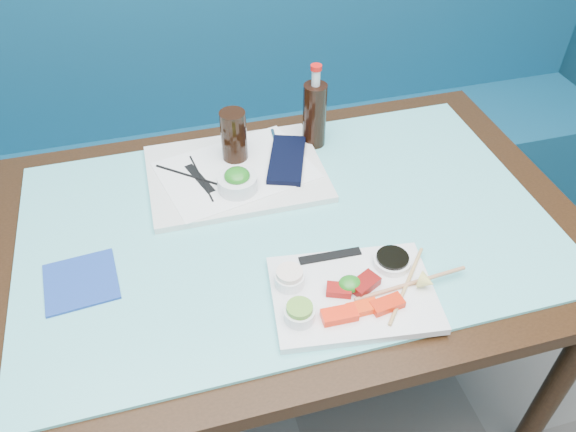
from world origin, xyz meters
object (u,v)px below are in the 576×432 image
object	(u,v)px
serving_tray	(236,173)
seaweed_bowl	(238,183)
cola_bottle_body	(315,115)
blue_napkin	(81,281)
dining_table	(287,249)
booth_bench	(230,151)
cola_glass	(234,136)
sashimi_plate	(353,294)

from	to	relation	value
serving_tray	seaweed_bowl	xyz separation A→B (m)	(-0.01, -0.07, 0.03)
seaweed_bowl	cola_bottle_body	xyz separation A→B (m)	(0.25, 0.16, 0.05)
seaweed_bowl	blue_napkin	size ratio (longest dim) A/B	0.67
seaweed_bowl	cola_bottle_body	bearing A→B (deg)	33.27
dining_table	serving_tray	world-z (taller)	serving_tray
booth_bench	cola_glass	size ratio (longest dim) A/B	21.82
serving_tray	cola_bottle_body	bearing A→B (deg)	20.69
booth_bench	seaweed_bowl	xyz separation A→B (m)	(-0.09, -0.71, 0.42)
cola_glass	booth_bench	bearing A→B (deg)	83.20
serving_tray	seaweed_bowl	distance (m)	0.08
cola_bottle_body	booth_bench	bearing A→B (deg)	105.85
dining_table	cola_bottle_body	bearing A→B (deg)	61.70
sashimi_plate	cola_bottle_body	world-z (taller)	cola_bottle_body
sashimi_plate	cola_bottle_body	size ratio (longest dim) A/B	1.85
seaweed_bowl	booth_bench	bearing A→B (deg)	82.84
booth_bench	blue_napkin	world-z (taller)	booth_bench
serving_tray	cola_bottle_body	world-z (taller)	cola_bottle_body
cola_glass	cola_bottle_body	world-z (taller)	cola_bottle_body
cola_glass	dining_table	bearing A→B (deg)	-75.01
serving_tray	sashimi_plate	bearing A→B (deg)	-71.01
dining_table	sashimi_plate	size ratio (longest dim) A/B	4.23
dining_table	cola_bottle_body	distance (m)	0.38
booth_bench	seaweed_bowl	world-z (taller)	booth_bench
booth_bench	cola_glass	distance (m)	0.75
cola_glass	blue_napkin	xyz separation A→B (m)	(-0.40, -0.32, -0.08)
cola_bottle_body	blue_napkin	size ratio (longest dim) A/B	1.21
sashimi_plate	dining_table	bearing A→B (deg)	113.38
sashimi_plate	cola_glass	distance (m)	0.54
dining_table	cola_bottle_body	world-z (taller)	cola_bottle_body
cola_glass	seaweed_bowl	bearing A→B (deg)	-98.75
booth_bench	seaweed_bowl	size ratio (longest dim) A/B	30.44
booth_bench	sashimi_plate	xyz separation A→B (m)	(0.07, -1.09, 0.39)
sashimi_plate	serving_tray	distance (m)	0.48
booth_bench	cola_glass	xyz separation A→B (m)	(-0.07, -0.58, 0.47)
booth_bench	cola_bottle_body	world-z (taller)	booth_bench
serving_tray	blue_napkin	xyz separation A→B (m)	(-0.39, -0.27, -0.01)
sashimi_plate	blue_napkin	size ratio (longest dim) A/B	2.24
booth_bench	cola_glass	bearing A→B (deg)	-96.80
sashimi_plate	seaweed_bowl	distance (m)	0.41
blue_napkin	serving_tray	bearing A→B (deg)	34.60
sashimi_plate	seaweed_bowl	xyz separation A→B (m)	(-0.16, 0.38, 0.03)
serving_tray	cola_glass	size ratio (longest dim) A/B	3.22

